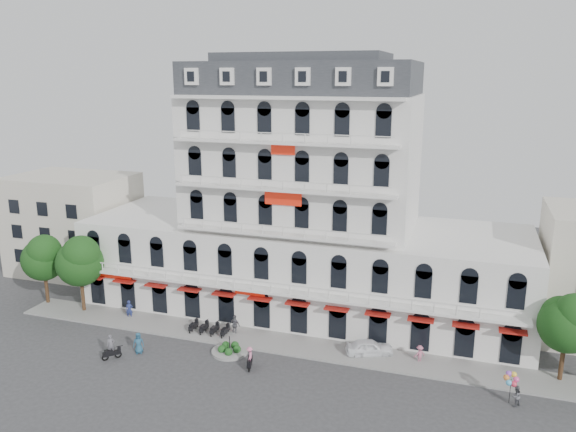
{
  "coord_description": "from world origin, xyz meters",
  "views": [
    {
      "loc": [
        16.0,
        -35.1,
        23.77
      ],
      "look_at": [
        1.09,
        10.0,
        11.82
      ],
      "focal_mm": 35.0,
      "sensor_mm": 36.0,
      "label": 1
    }
  ],
  "objects_px": {
    "rider_center": "(250,357)",
    "balloon_vendor": "(514,389)",
    "parked_car": "(369,347)",
    "rider_west": "(111,348)"
  },
  "relations": [
    {
      "from": "rider_west",
      "to": "balloon_vendor",
      "type": "xyz_separation_m",
      "value": [
        32.44,
        3.45,
        0.24
      ]
    },
    {
      "from": "rider_west",
      "to": "rider_center",
      "type": "height_order",
      "value": "rider_west"
    },
    {
      "from": "parked_car",
      "to": "rider_center",
      "type": "distance_m",
      "value": 10.55
    },
    {
      "from": "rider_center",
      "to": "balloon_vendor",
      "type": "bearing_deg",
      "value": 77.68
    },
    {
      "from": "rider_west",
      "to": "balloon_vendor",
      "type": "relative_size",
      "value": 0.93
    },
    {
      "from": "rider_center",
      "to": "balloon_vendor",
      "type": "distance_m",
      "value": 20.58
    },
    {
      "from": "parked_car",
      "to": "rider_west",
      "type": "bearing_deg",
      "value": 89.21
    },
    {
      "from": "parked_car",
      "to": "rider_center",
      "type": "bearing_deg",
      "value": 100.02
    },
    {
      "from": "rider_center",
      "to": "balloon_vendor",
      "type": "xyz_separation_m",
      "value": [
        20.55,
        1.17,
        0.27
      ]
    },
    {
      "from": "parked_car",
      "to": "rider_west",
      "type": "relative_size",
      "value": 1.83
    }
  ]
}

